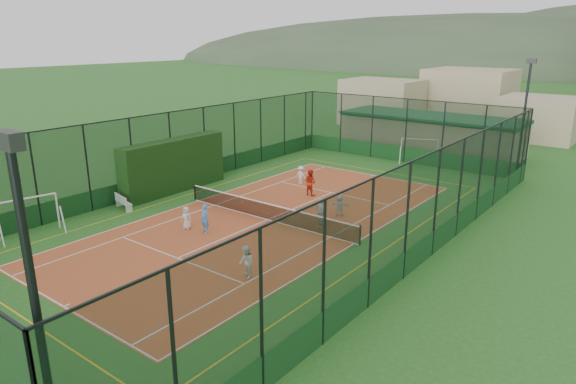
# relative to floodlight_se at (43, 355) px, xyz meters

# --- Properties ---
(ground) EXTENTS (300.00, 300.00, 0.00)m
(ground) POSITION_rel_floodlight_se_xyz_m (-8.60, 16.60, -4.12)
(ground) COLOR #295E20
(ground) RESTS_ON ground
(court_slab) EXTENTS (11.17, 23.97, 0.01)m
(court_slab) POSITION_rel_floodlight_se_xyz_m (-8.60, 16.60, -4.12)
(court_slab) COLOR #A44824
(court_slab) RESTS_ON ground
(tennis_net) EXTENTS (11.67, 0.12, 1.06)m
(tennis_net) POSITION_rel_floodlight_se_xyz_m (-8.60, 16.60, -3.59)
(tennis_net) COLOR black
(tennis_net) RESTS_ON ground
(perimeter_fence) EXTENTS (18.12, 34.12, 5.00)m
(perimeter_fence) POSITION_rel_floodlight_se_xyz_m (-8.60, 16.60, -1.62)
(perimeter_fence) COLOR black
(perimeter_fence) RESTS_ON ground
(floodlight_se) EXTENTS (0.60, 0.26, 8.25)m
(floodlight_se) POSITION_rel_floodlight_se_xyz_m (0.00, 0.00, 0.00)
(floodlight_se) COLOR black
(floodlight_se) RESTS_ON ground
(floodlight_ne) EXTENTS (0.60, 0.26, 8.25)m
(floodlight_ne) POSITION_rel_floodlight_se_xyz_m (0.00, 33.20, 0.00)
(floodlight_ne) COLOR black
(floodlight_ne) RESTS_ON ground
(clubhouse) EXTENTS (15.20, 7.20, 3.15)m
(clubhouse) POSITION_rel_floodlight_se_xyz_m (-8.60, 38.60, -2.55)
(clubhouse) COLOR tan
(clubhouse) RESTS_ON ground
(hedge_left) EXTENTS (1.16, 7.73, 3.38)m
(hedge_left) POSITION_rel_floodlight_se_xyz_m (-16.90, 17.16, -2.43)
(hedge_left) COLOR black
(hedge_left) RESTS_ON ground
(white_bench) EXTENTS (1.69, 0.79, 0.92)m
(white_bench) POSITION_rel_floodlight_se_xyz_m (-16.40, 12.90, -3.67)
(white_bench) COLOR white
(white_bench) RESTS_ON ground
(futsal_goal_near) EXTENTS (3.06, 1.47, 1.90)m
(futsal_goal_near) POSITION_rel_floodlight_se_xyz_m (-16.80, 7.61, -3.17)
(futsal_goal_near) COLOR white
(futsal_goal_near) RESTS_ON ground
(futsal_goal_far) EXTENTS (3.01, 1.83, 1.87)m
(futsal_goal_far) POSITION_rel_floodlight_se_xyz_m (-7.60, 34.14, -3.19)
(futsal_goal_far) COLOR white
(futsal_goal_far) RESTS_ON ground
(child_near_left) EXTENTS (0.66, 0.51, 1.20)m
(child_near_left) POSITION_rel_floodlight_se_xyz_m (-11.07, 12.98, -3.51)
(child_near_left) COLOR silver
(child_near_left) RESTS_ON court_slab
(child_near_mid) EXTENTS (0.60, 0.44, 1.52)m
(child_near_mid) POSITION_rel_floodlight_se_xyz_m (-9.91, 13.19, -3.35)
(child_near_mid) COLOR #4C8BD9
(child_near_mid) RESTS_ON court_slab
(child_near_right) EXTENTS (0.87, 0.84, 1.42)m
(child_near_right) POSITION_rel_floodlight_se_xyz_m (-4.79, 10.66, -3.41)
(child_near_right) COLOR white
(child_near_right) RESTS_ON court_slab
(child_far_left) EXTENTS (0.83, 0.49, 1.27)m
(child_far_left) POSITION_rel_floodlight_se_xyz_m (-11.33, 23.40, -3.48)
(child_far_left) COLOR white
(child_far_left) RESTS_ON court_slab
(child_far_right) EXTENTS (0.93, 0.72, 1.47)m
(child_far_right) POSITION_rel_floodlight_se_xyz_m (-5.90, 17.80, -3.38)
(child_far_right) COLOR silver
(child_far_right) RESTS_ON court_slab
(child_far_back) EXTENTS (1.15, 0.68, 1.19)m
(child_far_back) POSITION_rel_floodlight_se_xyz_m (-5.85, 19.59, -3.52)
(child_far_back) COLOR silver
(child_far_back) RESTS_ON court_slab
(coach) EXTENTS (0.84, 0.67, 1.66)m
(coach) POSITION_rel_floodlight_se_xyz_m (-9.41, 21.76, -3.29)
(coach) COLOR red
(coach) RESTS_ON court_slab
(tennis_balls) EXTENTS (4.94, 1.52, 0.07)m
(tennis_balls) POSITION_rel_floodlight_se_xyz_m (-9.36, 17.83, -4.08)
(tennis_balls) COLOR #CCE033
(tennis_balls) RESTS_ON court_slab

